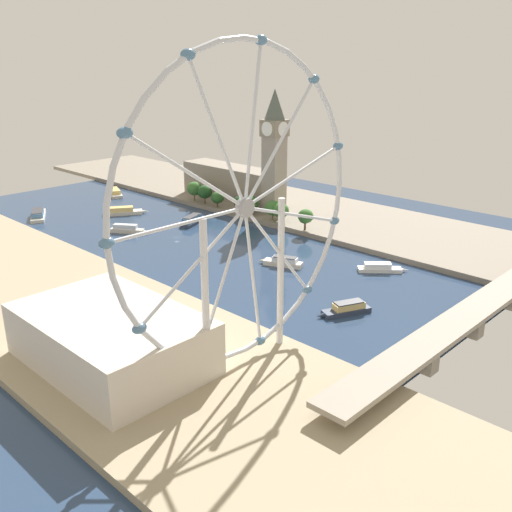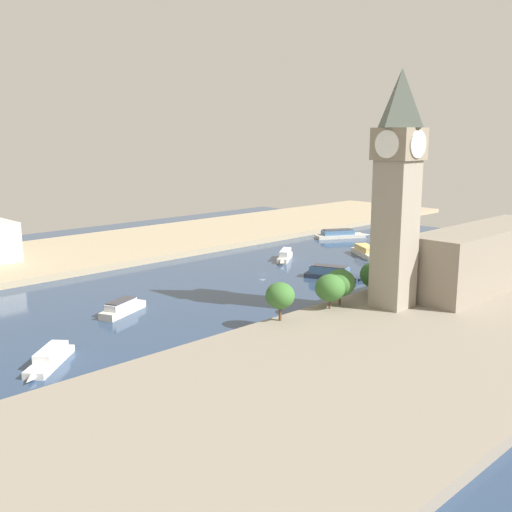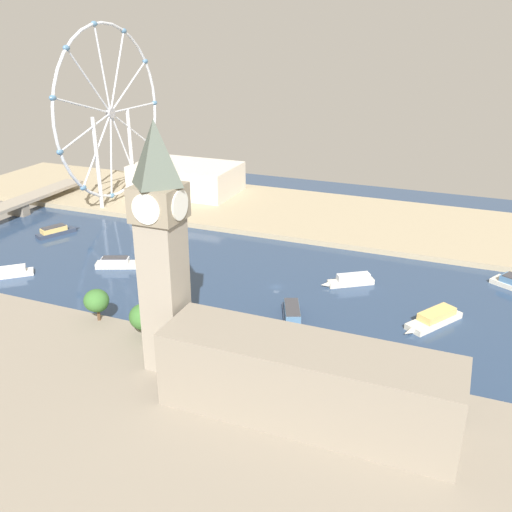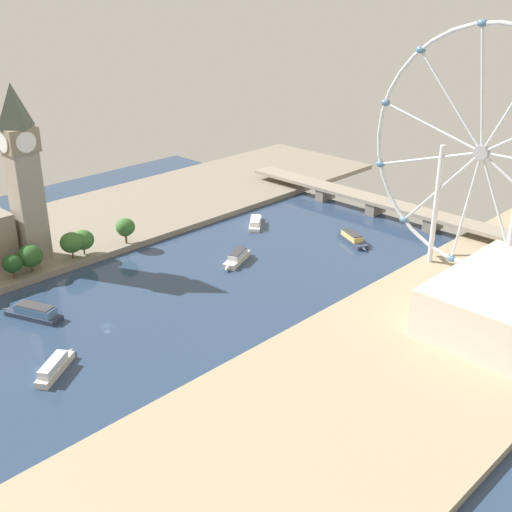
% 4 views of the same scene
% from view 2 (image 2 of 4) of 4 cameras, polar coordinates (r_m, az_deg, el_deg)
% --- Properties ---
extents(ground_plane, '(371.92, 371.92, 0.00)m').
position_cam_2_polar(ground_plane, '(277.01, 0.66, -1.76)').
color(ground_plane, navy).
extents(riverbank_left, '(90.00, 520.00, 3.00)m').
position_cam_2_polar(riverbank_left, '(219.65, 19.71, -5.61)').
color(riverbank_left, gray).
rests_on(riverbank_left, ground_plane).
extents(riverbank_right, '(90.00, 520.00, 3.00)m').
position_cam_2_polar(riverbank_right, '(353.87, -10.98, 1.19)').
color(riverbank_right, tan).
rests_on(riverbank_right, ground_plane).
extents(clock_tower, '(15.10, 15.10, 82.02)m').
position_cam_2_polar(clock_tower, '(214.04, 13.20, 6.39)').
color(clock_tower, gray).
rests_on(clock_tower, riverbank_left).
extents(parliament_block, '(22.00, 85.78, 24.21)m').
position_cam_2_polar(parliament_block, '(258.21, 20.77, -0.07)').
color(parliament_block, gray).
rests_on(parliament_block, riverbank_left).
extents(tree_row_embankment, '(13.40, 116.97, 14.13)m').
position_cam_2_polar(tree_row_embankment, '(237.75, 11.41, -1.49)').
color(tree_row_embankment, '#513823').
rests_on(tree_row_embankment, riverbank_left).
extents(tour_boat_0, '(28.43, 20.67, 5.38)m').
position_cam_2_polar(tour_boat_0, '(323.55, 10.42, 0.39)').
color(tour_boat_0, beige).
rests_on(tour_boat_0, ground_plane).
extents(tour_boat_1, '(27.82, 15.59, 5.76)m').
position_cam_2_polar(tour_boat_1, '(271.15, 7.13, -1.61)').
color(tour_boat_1, '#2D384C').
rests_on(tour_boat_1, ground_plane).
extents(tour_boat_2, '(13.38, 24.05, 5.26)m').
position_cam_2_polar(tour_boat_2, '(222.75, -12.45, -4.78)').
color(tour_boat_2, beige).
rests_on(tour_boat_2, ground_plane).
extents(tour_boat_4, '(16.86, 22.55, 5.30)m').
position_cam_2_polar(tour_boat_4, '(307.89, 2.74, 0.01)').
color(tour_boat_4, beige).
rests_on(tour_boat_4, ground_plane).
extents(tour_boat_5, '(18.82, 33.62, 5.18)m').
position_cam_2_polar(tour_boat_5, '(356.02, 19.37, 0.91)').
color(tour_boat_5, beige).
rests_on(tour_boat_5, ground_plane).
extents(tour_boat_6, '(22.38, 34.16, 5.41)m').
position_cam_2_polar(tour_boat_6, '(377.54, 7.93, 2.05)').
color(tour_boat_6, beige).
rests_on(tour_boat_6, ground_plane).
extents(tour_boat_7, '(20.19, 22.10, 4.56)m').
position_cam_2_polar(tour_boat_7, '(180.34, -18.94, -9.16)').
color(tour_boat_7, white).
rests_on(tour_boat_7, ground_plane).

